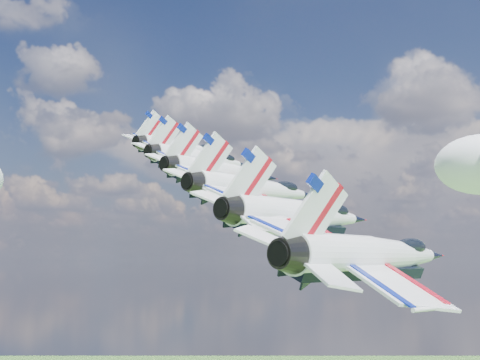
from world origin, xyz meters
The scene contains 6 objects.
jet_0 centered at (-14.33, 3.03, 156.78)m, with size 11.74×17.38×5.19m, color white, non-canonical shape.
jet_1 centered at (-6.59, -4.74, 153.77)m, with size 11.74×17.38×5.19m, color white, non-canonical shape.
jet_2 centered at (1.15, -12.51, 150.77)m, with size 11.74×17.38×5.19m, color silver, non-canonical shape.
jet_3 centered at (8.89, -20.28, 147.76)m, with size 11.74×17.38×5.19m, color white, non-canonical shape.
jet_4 centered at (16.63, -28.05, 144.76)m, with size 11.74×17.38×5.19m, color white, non-canonical shape.
jet_5 centered at (24.37, -35.82, 141.76)m, with size 11.74×17.38×5.19m, color white, non-canonical shape.
Camera 1 is at (36.02, -73.27, 141.42)m, focal length 50.00 mm.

